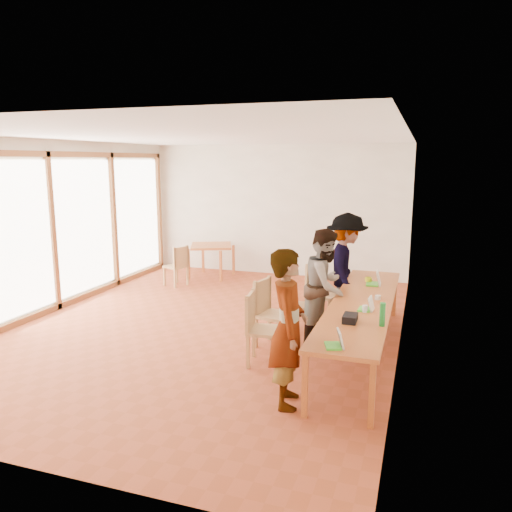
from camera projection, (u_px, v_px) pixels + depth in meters
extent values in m
plane|color=#A64728|center=(208.00, 326.00, 8.10)|extent=(8.00, 8.00, 0.00)
cube|color=white|center=(277.00, 210.00, 11.54)|extent=(6.00, 0.10, 3.00)
cube|color=white|center=(6.00, 302.00, 4.10)|extent=(6.00, 0.10, 3.00)
cube|color=white|center=(405.00, 245.00, 6.89)|extent=(0.10, 8.00, 3.00)
cube|color=white|center=(51.00, 227.00, 8.74)|extent=(0.10, 8.00, 3.00)
cube|color=white|center=(204.00, 135.00, 7.53)|extent=(6.00, 8.00, 0.04)
cube|color=#CA6A2C|center=(362.00, 304.00, 6.79)|extent=(0.80, 4.00, 0.05)
cube|color=#CA6A2C|center=(305.00, 386.00, 5.16)|extent=(0.06, 0.06, 0.70)
cube|color=#CA6A2C|center=(355.00, 293.00, 8.77)|extent=(0.06, 0.06, 0.70)
cube|color=#CA6A2C|center=(372.00, 396.00, 4.95)|extent=(0.06, 0.06, 0.70)
cube|color=#CA6A2C|center=(395.00, 296.00, 8.56)|extent=(0.06, 0.06, 0.70)
cube|color=#CA6A2C|center=(211.00, 246.00, 11.36)|extent=(0.90, 0.90, 0.05)
cube|color=#CA6A2C|center=(189.00, 264.00, 11.19)|extent=(0.05, 0.05, 0.70)
cube|color=#CA6A2C|center=(203.00, 258.00, 11.91)|extent=(0.05, 0.05, 0.70)
cube|color=#CA6A2C|center=(221.00, 266.00, 10.94)|extent=(0.05, 0.05, 0.70)
cube|color=#CA6A2C|center=(233.00, 260.00, 11.67)|extent=(0.05, 0.05, 0.70)
cube|color=tan|center=(265.00, 331.00, 6.51)|extent=(0.50, 0.50, 0.04)
cube|color=tan|center=(250.00, 311.00, 6.50)|extent=(0.10, 0.45, 0.47)
cube|color=tan|center=(274.00, 315.00, 7.14)|extent=(0.54, 0.54, 0.04)
cube|color=tan|center=(262.00, 296.00, 7.20)|extent=(0.14, 0.45, 0.47)
cube|color=tan|center=(300.00, 306.00, 7.83)|extent=(0.46, 0.46, 0.04)
cube|color=tan|center=(289.00, 292.00, 7.80)|extent=(0.11, 0.39, 0.41)
cube|color=tan|center=(323.00, 295.00, 8.18)|extent=(0.55, 0.55, 0.04)
cube|color=tan|center=(312.00, 278.00, 8.24)|extent=(0.15, 0.46, 0.48)
cube|color=tan|center=(176.00, 266.00, 10.64)|extent=(0.53, 0.53, 0.04)
cube|color=tan|center=(181.00, 257.00, 10.48)|extent=(0.19, 0.39, 0.42)
imported|color=gray|center=(288.00, 328.00, 5.36)|extent=(0.55, 0.71, 1.74)
imported|color=gray|center=(326.00, 286.00, 7.27)|extent=(0.78, 0.93, 1.69)
imported|color=gray|center=(346.00, 267.00, 8.25)|extent=(0.83, 1.25, 1.80)
cube|color=#48D035|center=(333.00, 346.00, 5.15)|extent=(0.21, 0.26, 0.02)
cube|color=white|center=(341.00, 339.00, 5.13)|extent=(0.12, 0.21, 0.18)
cube|color=#48D035|center=(365.00, 309.00, 6.41)|extent=(0.17, 0.23, 0.02)
cube|color=white|center=(371.00, 304.00, 6.37)|extent=(0.08, 0.21, 0.18)
cube|color=#48D035|center=(372.00, 284.00, 7.71)|extent=(0.20, 0.27, 0.03)
cube|color=white|center=(379.00, 278.00, 7.67)|extent=(0.09, 0.24, 0.22)
imported|color=yellow|center=(368.00, 280.00, 7.82)|extent=(0.14, 0.14, 0.09)
cylinder|color=#1A782A|center=(382.00, 314.00, 5.77)|extent=(0.07, 0.07, 0.28)
cylinder|color=silver|center=(365.00, 309.00, 6.32)|extent=(0.07, 0.07, 0.09)
cylinder|color=white|center=(378.00, 297.00, 6.89)|extent=(0.08, 0.08, 0.06)
cube|color=#B94253|center=(347.00, 319.00, 6.02)|extent=(0.05, 0.10, 0.01)
cube|color=black|center=(350.00, 318.00, 5.94)|extent=(0.16, 0.26, 0.09)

